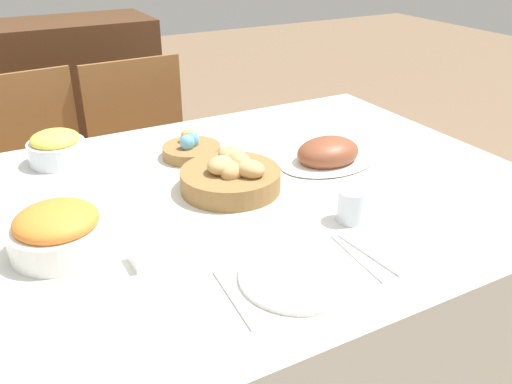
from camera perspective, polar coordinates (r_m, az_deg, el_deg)
The scene contains 15 objects.
dining_table at distance 1.64m, azimuth -1.23°, elevation -12.00°, with size 1.57×1.18×0.77m.
chair_far_center at distance 2.32m, azimuth -11.14°, elevation 3.04°, with size 0.43×0.43×0.90m.
chair_far_left at distance 2.25m, azimuth -21.82°, elevation 0.71°, with size 0.45×0.45×0.90m.
sideboard at distance 3.01m, azimuth -21.45°, elevation 7.03°, with size 1.17×0.44×0.97m.
bread_basket at distance 1.42m, azimuth -2.60°, elevation 1.67°, with size 0.27×0.27×0.10m.
egg_basket at distance 1.64m, azimuth -6.84°, elevation 4.62°, with size 0.18×0.18×0.08m.
ham_platter at distance 1.60m, azimuth 7.57°, elevation 3.96°, with size 0.30×0.21×0.09m.
pineapple_bowl at distance 1.69m, azimuth -20.27°, elevation 4.40°, with size 0.16×0.16×0.10m.
carrot_bowl at distance 1.23m, azimuth -20.12°, elevation -3.86°, with size 0.21×0.21×0.11m.
dinner_plate at distance 1.10m, azimuth 4.52°, elevation -8.80°, with size 0.24×0.24×0.01m.
fork at distance 1.04m, azimuth -2.41°, elevation -11.17°, with size 0.02×0.19×0.00m.
knife at distance 1.17m, azimuth 10.57°, elevation -6.78°, with size 0.02×0.19×0.00m.
spoon at distance 1.19m, azimuth 11.72°, elevation -6.37°, with size 0.02×0.19×0.00m.
drinking_cup at distance 1.29m, azimuth 10.03°, elevation -1.41°, with size 0.07×0.07×0.08m.
butter_dish at distance 1.16m, azimuth -10.40°, elevation -6.40°, with size 0.11×0.07×0.03m.
Camera 1 is at (-0.58, -1.14, 1.41)m, focal length 38.00 mm.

